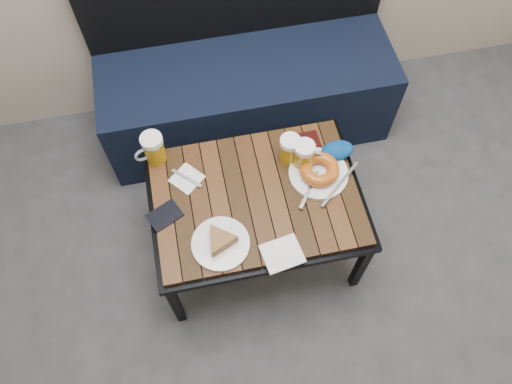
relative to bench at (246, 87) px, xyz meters
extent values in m
cube|color=black|center=(0.00, -0.02, -0.05)|extent=(1.40, 0.50, 0.45)
cube|color=black|center=(-0.49, -0.99, -0.06)|extent=(0.03, 0.03, 0.42)
cube|color=black|center=(0.29, -0.99, -0.06)|extent=(0.04, 0.03, 0.42)
cube|color=black|center=(-0.49, -0.43, -0.06)|extent=(0.03, 0.04, 0.42)
cube|color=black|center=(0.29, -0.43, -0.06)|extent=(0.04, 0.04, 0.42)
cube|color=black|center=(-0.10, -0.71, 0.16)|extent=(0.84, 0.62, 0.03)
cube|color=#331C0B|center=(-0.10, -0.71, 0.19)|extent=(0.80, 0.58, 0.02)
cylinder|color=#9C710C|center=(-0.46, -0.46, 0.26)|extent=(0.10, 0.10, 0.11)
cylinder|color=white|center=(-0.46, -0.46, 0.33)|extent=(0.09, 0.09, 0.03)
torus|color=#8C999E|center=(-0.51, -0.47, 0.26)|extent=(0.07, 0.03, 0.07)
cylinder|color=#9C710C|center=(0.07, -0.57, 0.25)|extent=(0.09, 0.09, 0.11)
cylinder|color=white|center=(0.07, -0.57, 0.32)|extent=(0.08, 0.08, 0.02)
torus|color=#8C999E|center=(0.11, -0.56, 0.25)|extent=(0.07, 0.02, 0.07)
cylinder|color=#9C710C|center=(0.11, -0.61, 0.25)|extent=(0.09, 0.09, 0.11)
cylinder|color=white|center=(0.11, -0.61, 0.32)|extent=(0.08, 0.08, 0.02)
torus|color=#8C999E|center=(0.16, -0.62, 0.25)|extent=(0.07, 0.02, 0.07)
cylinder|color=white|center=(-0.27, -0.89, 0.21)|extent=(0.22, 0.22, 0.01)
cylinder|color=white|center=(0.16, -0.67, 0.21)|extent=(0.24, 0.24, 0.02)
torus|color=#7E360B|center=(0.16, -0.67, 0.24)|extent=(0.16, 0.16, 0.05)
cube|color=#A5A8AD|center=(0.23, -0.74, 0.22)|extent=(0.20, 0.17, 0.00)
cube|color=#A5A8AD|center=(0.11, -0.74, 0.22)|extent=(0.12, 0.16, 0.00)
cube|color=white|center=(-0.35, -0.58, 0.20)|extent=(0.15, 0.15, 0.01)
cube|color=#A5A8AD|center=(-0.35, -0.58, 0.21)|extent=(0.11, 0.11, 0.00)
cube|color=white|center=(-0.05, -0.97, 0.20)|extent=(0.16, 0.14, 0.01)
cube|color=black|center=(-0.46, -0.73, 0.20)|extent=(0.15, 0.13, 0.01)
cube|color=black|center=(0.17, -0.52, 0.20)|extent=(0.09, 0.12, 0.01)
ellipsoid|color=#05107D|center=(0.26, -0.59, 0.23)|extent=(0.14, 0.10, 0.06)
camera|label=1|loc=(-0.29, -1.61, 1.92)|focal=35.00mm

